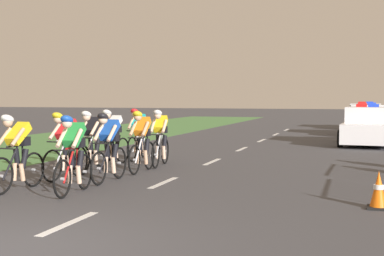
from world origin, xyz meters
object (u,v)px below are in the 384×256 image
(cyclist_second, at_px, (73,153))
(cyclist_sixth, at_px, (142,141))
(police_car_second, at_px, (366,121))
(traffic_cone_near, at_px, (379,190))
(cyclist_third, at_px, (65,145))
(cyclist_fifth, at_px, (92,141))
(police_car_nearest, at_px, (367,127))
(cyclist_lead, at_px, (17,151))
(cyclist_fourth, at_px, (109,146))
(cyclist_ninth, at_px, (138,133))
(cyclist_seventh, at_px, (112,137))
(police_car_third, at_px, (366,117))
(cyclist_eighth, at_px, (160,137))

(cyclist_second, xyz_separation_m, cyclist_sixth, (0.08, 3.21, 0.00))
(police_car_second, xyz_separation_m, traffic_cone_near, (0.10, -18.33, -0.37))
(cyclist_sixth, bearing_deg, cyclist_third, -126.45)
(cyclist_fifth, height_order, cyclist_sixth, same)
(cyclist_third, relative_size, police_car_nearest, 0.39)
(cyclist_sixth, bearing_deg, police_car_second, 70.74)
(police_car_nearest, bearing_deg, cyclist_lead, -117.32)
(cyclist_third, height_order, cyclist_fifth, same)
(cyclist_fourth, bearing_deg, cyclist_ninth, 104.47)
(police_car_nearest, distance_m, police_car_second, 5.66)
(cyclist_third, bearing_deg, police_car_second, 68.88)
(traffic_cone_near, bearing_deg, cyclist_seventh, 149.80)
(cyclist_sixth, relative_size, police_car_third, 0.38)
(cyclist_third, bearing_deg, cyclist_sixth, 53.55)
(cyclist_ninth, height_order, police_car_second, police_car_second)
(cyclist_sixth, relative_size, traffic_cone_near, 2.69)
(police_car_nearest, bearing_deg, police_car_third, 90.01)
(cyclist_fourth, distance_m, cyclist_seventh, 2.96)
(cyclist_lead, distance_m, cyclist_eighth, 4.65)
(cyclist_lead, distance_m, cyclist_ninth, 5.69)
(cyclist_ninth, height_order, traffic_cone_near, cyclist_ninth)
(cyclist_sixth, bearing_deg, cyclist_fifth, -162.72)
(cyclist_fourth, relative_size, cyclist_eighth, 1.00)
(cyclist_third, distance_m, cyclist_fifth, 1.25)
(cyclist_fifth, height_order, police_car_nearest, police_car_nearest)
(cyclist_fourth, bearing_deg, cyclist_lead, -128.42)
(police_car_second, xyz_separation_m, police_car_third, (-0.00, 5.72, 0.00))
(cyclist_seventh, height_order, cyclist_ninth, same)
(cyclist_ninth, bearing_deg, cyclist_eighth, -46.52)
(cyclist_eighth, bearing_deg, cyclist_third, -113.18)
(cyclist_eighth, height_order, police_car_second, police_car_second)
(cyclist_ninth, relative_size, police_car_nearest, 0.39)
(police_car_second, bearing_deg, cyclist_seventh, -114.90)
(cyclist_third, distance_m, police_car_second, 18.26)
(police_car_second, relative_size, traffic_cone_near, 7.03)
(cyclist_seventh, distance_m, cyclist_eighth, 1.33)
(cyclist_sixth, distance_m, police_car_second, 16.33)
(police_car_third, bearing_deg, cyclist_fourth, -103.48)
(cyclist_lead, height_order, cyclist_eighth, same)
(cyclist_ninth, xyz_separation_m, police_car_third, (6.53, 18.68, -0.11))
(cyclist_fourth, xyz_separation_m, police_car_second, (5.47, 17.08, -0.11))
(cyclist_third, distance_m, traffic_cone_near, 6.82)
(cyclist_second, bearing_deg, traffic_cone_near, 2.97)
(police_car_second, bearing_deg, cyclist_second, -106.35)
(cyclist_fifth, distance_m, cyclist_ninth, 2.83)
(police_car_second, height_order, traffic_cone_near, police_car_second)
(police_car_nearest, bearing_deg, cyclist_second, -112.85)
(cyclist_sixth, bearing_deg, cyclist_fourth, -92.80)
(cyclist_seventh, xyz_separation_m, traffic_cone_near, (6.78, -3.95, -0.48))
(police_car_second, bearing_deg, cyclist_sixth, -109.26)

